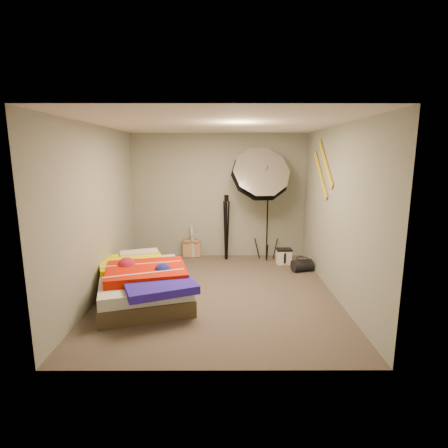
{
  "coord_description": "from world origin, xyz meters",
  "views": [
    {
      "loc": [
        0.09,
        -5.07,
        2.07
      ],
      "look_at": [
        0.1,
        0.6,
        0.95
      ],
      "focal_mm": 28.0,
      "sensor_mm": 36.0,
      "label": 1
    }
  ],
  "objects_px": {
    "duffel_bag": "(302,265)",
    "camera_tripod": "(226,223)",
    "photo_umbrella": "(260,176)",
    "camera_case": "(284,257)",
    "wrapping_roll": "(192,242)",
    "tote_bag": "(192,248)",
    "bed": "(143,281)"
  },
  "relations": [
    {
      "from": "camera_tripod",
      "to": "bed",
      "type": "bearing_deg",
      "value": -122.35
    },
    {
      "from": "tote_bag",
      "to": "photo_umbrella",
      "type": "relative_size",
      "value": 0.15
    },
    {
      "from": "tote_bag",
      "to": "photo_umbrella",
      "type": "bearing_deg",
      "value": -15.1
    },
    {
      "from": "camera_case",
      "to": "duffel_bag",
      "type": "relative_size",
      "value": 0.76
    },
    {
      "from": "duffel_bag",
      "to": "bed",
      "type": "height_order",
      "value": "bed"
    },
    {
      "from": "tote_bag",
      "to": "camera_case",
      "type": "bearing_deg",
      "value": -16.27
    },
    {
      "from": "duffel_bag",
      "to": "photo_umbrella",
      "type": "xyz_separation_m",
      "value": [
        -0.73,
        0.6,
        1.58
      ]
    },
    {
      "from": "duffel_bag",
      "to": "camera_tripod",
      "type": "distance_m",
      "value": 1.68
    },
    {
      "from": "tote_bag",
      "to": "photo_umbrella",
      "type": "xyz_separation_m",
      "value": [
        1.35,
        -0.32,
        1.51
      ]
    },
    {
      "from": "bed",
      "to": "photo_umbrella",
      "type": "xyz_separation_m",
      "value": [
        1.87,
        1.8,
        1.43
      ]
    },
    {
      "from": "tote_bag",
      "to": "duffel_bag",
      "type": "distance_m",
      "value": 2.27
    },
    {
      "from": "camera_case",
      "to": "wrapping_roll",
      "type": "bearing_deg",
      "value": 163.12
    },
    {
      "from": "bed",
      "to": "camera_tripod",
      "type": "bearing_deg",
      "value": 57.65
    },
    {
      "from": "tote_bag",
      "to": "bed",
      "type": "distance_m",
      "value": 2.19
    },
    {
      "from": "bed",
      "to": "camera_case",
      "type": "bearing_deg",
      "value": 35.09
    },
    {
      "from": "photo_umbrella",
      "to": "tote_bag",
      "type": "bearing_deg",
      "value": 166.61
    },
    {
      "from": "wrapping_roll",
      "to": "duffel_bag",
      "type": "distance_m",
      "value": 2.27
    },
    {
      "from": "wrapping_roll",
      "to": "duffel_bag",
      "type": "bearing_deg",
      "value": -24.04
    },
    {
      "from": "camera_case",
      "to": "photo_umbrella",
      "type": "distance_m",
      "value": 1.63
    },
    {
      "from": "tote_bag",
      "to": "wrapping_roll",
      "type": "relative_size",
      "value": 0.57
    },
    {
      "from": "tote_bag",
      "to": "camera_tripod",
      "type": "distance_m",
      "value": 0.93
    },
    {
      "from": "photo_umbrella",
      "to": "camera_tripod",
      "type": "xyz_separation_m",
      "value": [
        -0.64,
        0.15,
        -0.94
      ]
    },
    {
      "from": "duffel_bag",
      "to": "camera_tripod",
      "type": "bearing_deg",
      "value": 134.71
    },
    {
      "from": "bed",
      "to": "photo_umbrella",
      "type": "bearing_deg",
      "value": 43.91
    },
    {
      "from": "duffel_bag",
      "to": "camera_case",
      "type": "bearing_deg",
      "value": 102.98
    },
    {
      "from": "wrapping_roll",
      "to": "photo_umbrella",
      "type": "xyz_separation_m",
      "value": [
        1.33,
        -0.32,
        1.37
      ]
    },
    {
      "from": "camera_case",
      "to": "camera_tripod",
      "type": "height_order",
      "value": "camera_tripod"
    },
    {
      "from": "wrapping_roll",
      "to": "camera_case",
      "type": "height_order",
      "value": "wrapping_roll"
    },
    {
      "from": "camera_case",
      "to": "photo_umbrella",
      "type": "xyz_separation_m",
      "value": [
        -0.47,
        0.15,
        1.55
      ]
    },
    {
      "from": "duffel_bag",
      "to": "bed",
      "type": "relative_size",
      "value": 0.17
    },
    {
      "from": "wrapping_roll",
      "to": "duffel_bag",
      "type": "xyz_separation_m",
      "value": [
        2.06,
        -0.92,
        -0.21
      ]
    },
    {
      "from": "photo_umbrella",
      "to": "camera_tripod",
      "type": "bearing_deg",
      "value": 167.07
    }
  ]
}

